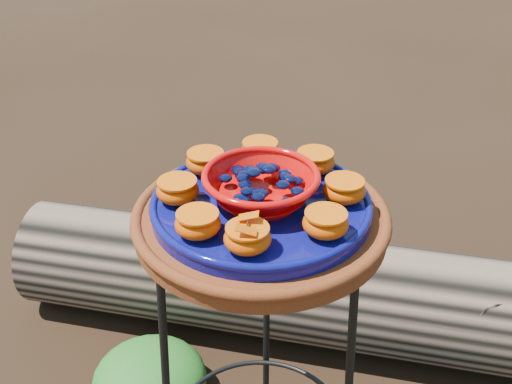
# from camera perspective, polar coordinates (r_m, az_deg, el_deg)

# --- Properties ---
(plant_stand) EXTENTS (0.44, 0.44, 0.70)m
(plant_stand) POSITION_cam_1_polar(r_m,az_deg,el_deg) (1.41, 0.37, -15.14)
(plant_stand) COLOR black
(plant_stand) RESTS_ON ground
(terracotta_saucer) EXTENTS (0.46, 0.46, 0.04)m
(terracotta_saucer) POSITION_cam_1_polar(r_m,az_deg,el_deg) (1.17, 0.43, -2.62)
(terracotta_saucer) COLOR #4B1D0E
(terracotta_saucer) RESTS_ON plant_stand
(cobalt_plate) EXTENTS (0.39, 0.39, 0.03)m
(cobalt_plate) POSITION_cam_1_polar(r_m,az_deg,el_deg) (1.15, 0.44, -1.32)
(cobalt_plate) COLOR #04043A
(cobalt_plate) RESTS_ON terracotta_saucer
(red_bowl) EXTENTS (0.20, 0.20, 0.05)m
(red_bowl) POSITION_cam_1_polar(r_m,az_deg,el_deg) (1.13, 0.44, 0.40)
(red_bowl) COLOR red
(red_bowl) RESTS_ON cobalt_plate
(glass_gems) EXTENTS (0.15, 0.15, 0.03)m
(glass_gems) POSITION_cam_1_polar(r_m,az_deg,el_deg) (1.11, 0.45, 2.19)
(glass_gems) COLOR black
(glass_gems) RESTS_ON red_bowl
(orange_half_0) EXTENTS (0.08, 0.08, 0.04)m
(orange_half_0) POSITION_cam_1_polar(r_m,az_deg,el_deg) (1.01, -0.76, -4.16)
(orange_half_0) COLOR #A92900
(orange_half_0) RESTS_ON cobalt_plate
(orange_half_1) EXTENTS (0.08, 0.08, 0.04)m
(orange_half_1) POSITION_cam_1_polar(r_m,az_deg,el_deg) (1.05, 6.20, -2.81)
(orange_half_1) COLOR #A92900
(orange_half_1) RESTS_ON cobalt_plate
(orange_half_2) EXTENTS (0.08, 0.08, 0.04)m
(orange_half_2) POSITION_cam_1_polar(r_m,az_deg,el_deg) (1.14, 7.84, 0.15)
(orange_half_2) COLOR #A92900
(orange_half_2) RESTS_ON cobalt_plate
(orange_half_3) EXTENTS (0.08, 0.08, 0.04)m
(orange_half_3) POSITION_cam_1_polar(r_m,az_deg,el_deg) (1.23, 5.25, 2.67)
(orange_half_3) COLOR #A92900
(orange_half_3) RESTS_ON cobalt_plate
(orange_half_4) EXTENTS (0.08, 0.08, 0.04)m
(orange_half_4) POSITION_cam_1_polar(r_m,az_deg,el_deg) (1.26, 0.37, 3.62)
(orange_half_4) COLOR #A92900
(orange_half_4) RESTS_ON cobalt_plate
(orange_half_5) EXTENTS (0.08, 0.08, 0.04)m
(orange_half_5) POSITION_cam_1_polar(r_m,az_deg,el_deg) (1.23, -4.49, 2.65)
(orange_half_5) COLOR #A92900
(orange_half_5) RESTS_ON cobalt_plate
(orange_half_6) EXTENTS (0.08, 0.08, 0.04)m
(orange_half_6) POSITION_cam_1_polar(r_m,az_deg,el_deg) (1.14, -6.97, 0.11)
(orange_half_6) COLOR #A92900
(orange_half_6) RESTS_ON cobalt_plate
(orange_half_7) EXTENTS (0.08, 0.08, 0.04)m
(orange_half_7) POSITION_cam_1_polar(r_m,az_deg,el_deg) (1.05, -5.19, -2.84)
(orange_half_7) COLOR #A92900
(orange_half_7) RESTS_ON cobalt_plate
(butterfly) EXTENTS (0.07, 0.04, 0.01)m
(butterfly) POSITION_cam_1_polar(r_m,az_deg,el_deg) (1.00, -0.77, -2.89)
(butterfly) COLOR #C54D05
(butterfly) RESTS_ON orange_half_0
(driftwood_log) EXTENTS (1.74, 0.68, 0.32)m
(driftwood_log) POSITION_cam_1_polar(r_m,az_deg,el_deg) (1.89, 4.33, -8.53)
(driftwood_log) COLOR black
(driftwood_log) RESTS_ON ground
(foliage_left) EXTENTS (0.30, 0.30, 0.15)m
(foliage_left) POSITION_cam_1_polar(r_m,az_deg,el_deg) (1.78, -9.44, -15.99)
(foliage_left) COLOR #245F20
(foliage_left) RESTS_ON ground
(foliage_back) EXTENTS (0.33, 0.33, 0.17)m
(foliage_back) POSITION_cam_1_polar(r_m,az_deg,el_deg) (2.07, -0.80, -7.05)
(foliage_back) COLOR #245F20
(foliage_back) RESTS_ON ground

